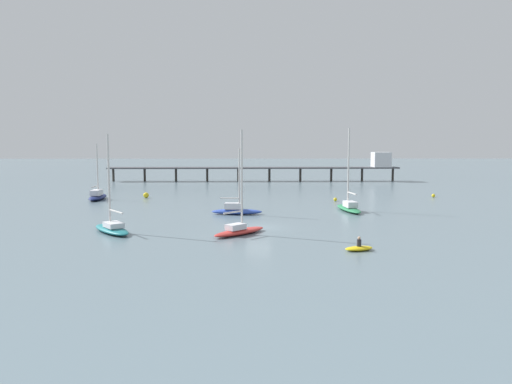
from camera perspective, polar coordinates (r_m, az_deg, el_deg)
The scene contains 11 objects.
ground_plane at distance 49.92m, azimuth 0.29°, elevation -4.11°, with size 400.00×400.00×0.00m, color slate.
pier at distance 107.96m, azimuth 5.30°, elevation 3.12°, with size 63.25×4.10×6.32m.
sailboat_green at distance 62.31m, azimuth 10.75°, elevation -1.61°, with size 2.75×7.54×10.33m.
sailboat_navy at distance 76.94m, azimuth -17.94°, elevation -0.39°, with size 2.10×6.65×8.32m.
sailboat_red at distance 45.96m, azimuth -1.98°, elevation -4.19°, with size 5.48×5.55×9.77m.
sailboat_blue at distance 58.58m, azimuth -2.33°, elevation -2.04°, with size 6.12×1.93×7.84m.
sailboat_teal at distance 48.87m, azimuth -16.39°, elevation -3.91°, with size 5.56×6.53×9.39m.
dinghy_yellow at distance 40.24m, azimuth 11.87°, elevation -6.37°, with size 2.62×1.77×1.14m.
mooring_buoy_inner at distance 77.44m, azimuth -12.65°, elevation -0.36°, with size 0.85×0.85×0.85m, color yellow.
mooring_buoy_outer at distance 72.41m, azimuth 9.19°, elevation -0.85°, with size 0.51×0.51×0.51m, color yellow.
mooring_buoy_mid at distance 81.22m, azimuth 19.90°, elevation -0.39°, with size 0.55×0.55×0.55m, color yellow.
Camera 1 is at (-0.86, -49.15, 8.68)m, focal length 34.44 mm.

